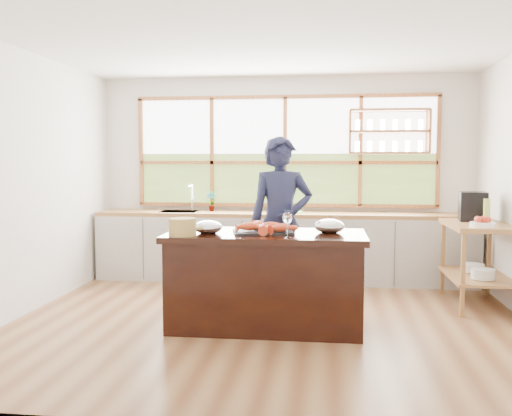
% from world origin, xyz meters
% --- Properties ---
extents(ground_plane, '(5.00, 5.00, 0.00)m').
position_xyz_m(ground_plane, '(0.00, 0.00, 0.00)').
color(ground_plane, olive).
extents(room_shell, '(5.02, 4.52, 2.71)m').
position_xyz_m(room_shell, '(0.02, 0.51, 1.75)').
color(room_shell, silver).
rests_on(room_shell, ground_plane).
extents(back_counter, '(4.90, 0.63, 0.90)m').
position_xyz_m(back_counter, '(-0.02, 1.94, 0.45)').
color(back_counter, beige).
rests_on(back_counter, ground_plane).
extents(right_shelf_unit, '(0.62, 1.10, 0.90)m').
position_xyz_m(right_shelf_unit, '(2.19, 0.89, 0.60)').
color(right_shelf_unit, '#A1683D').
rests_on(right_shelf_unit, ground_plane).
extents(island, '(1.85, 0.90, 0.90)m').
position_xyz_m(island, '(0.00, -0.20, 0.45)').
color(island, black).
rests_on(island, ground_plane).
extents(cook, '(0.73, 0.54, 1.83)m').
position_xyz_m(cook, '(0.08, 0.50, 0.92)').
color(cook, '#181C35').
rests_on(cook, ground_plane).
extents(potted_plant, '(0.14, 0.10, 0.27)m').
position_xyz_m(potted_plant, '(-0.97, 2.00, 1.03)').
color(potted_plant, slate).
rests_on(potted_plant, back_counter).
extents(cutting_board, '(0.45, 0.37, 0.01)m').
position_xyz_m(cutting_board, '(0.04, 1.94, 0.91)').
color(cutting_board, '#64CF49').
rests_on(cutting_board, back_counter).
extents(espresso_machine, '(0.32, 0.34, 0.33)m').
position_xyz_m(espresso_machine, '(2.19, 1.15, 1.06)').
color(espresso_machine, black).
rests_on(espresso_machine, right_shelf_unit).
extents(wine_bottle, '(0.09, 0.09, 0.28)m').
position_xyz_m(wine_bottle, '(2.24, 0.77, 1.04)').
color(wine_bottle, '#A1B852').
rests_on(wine_bottle, right_shelf_unit).
extents(fruit_bowl, '(0.25, 0.25, 0.11)m').
position_xyz_m(fruit_bowl, '(2.14, 0.54, 0.94)').
color(fruit_bowl, white).
rests_on(fruit_bowl, right_shelf_unit).
extents(slate_board, '(0.62, 0.51, 0.02)m').
position_xyz_m(slate_board, '(-0.03, -0.19, 0.91)').
color(slate_board, black).
rests_on(slate_board, island).
extents(lobster_pile, '(0.52, 0.48, 0.08)m').
position_xyz_m(lobster_pile, '(-0.01, -0.22, 0.96)').
color(lobster_pile, '#D74E16').
rests_on(lobster_pile, slate_board).
extents(mixing_bowl_left, '(0.27, 0.27, 0.13)m').
position_xyz_m(mixing_bowl_left, '(-0.53, -0.29, 0.96)').
color(mixing_bowl_left, silver).
rests_on(mixing_bowl_left, island).
extents(mixing_bowl_right, '(0.28, 0.28, 0.14)m').
position_xyz_m(mixing_bowl_right, '(0.59, -0.11, 0.96)').
color(mixing_bowl_right, silver).
rests_on(mixing_bowl_right, island).
extents(wine_glass, '(0.08, 0.08, 0.22)m').
position_xyz_m(wine_glass, '(0.22, -0.52, 1.06)').
color(wine_glass, silver).
rests_on(wine_glass, island).
extents(wicker_basket, '(0.25, 0.25, 0.16)m').
position_xyz_m(wicker_basket, '(-0.72, -0.50, 0.98)').
color(wicker_basket, '#B39948').
rests_on(wicker_basket, island).
extents(parchment_roll, '(0.14, 0.31, 0.08)m').
position_xyz_m(parchment_roll, '(-0.80, -0.02, 0.94)').
color(parchment_roll, white).
rests_on(parchment_roll, island).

